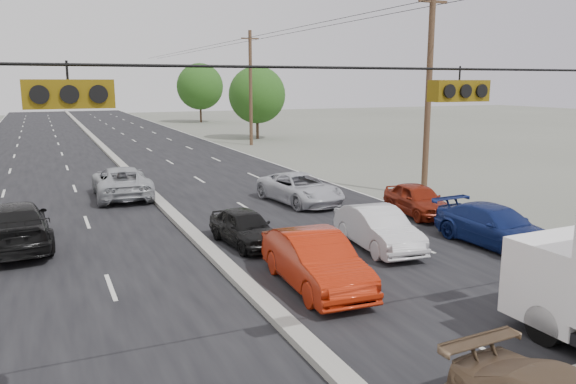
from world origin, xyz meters
The scene contains 15 objects.
road_surface centered at (0.00, 30.00, 0.00)m, with size 20.00×160.00×0.02m, color black.
center_median centered at (0.00, 30.00, 0.10)m, with size 0.50×160.00×0.20m, color gray.
utility_pole_right_b centered at (12.50, 15.00, 5.11)m, with size 1.60×0.30×10.00m.
utility_pole_right_c centered at (12.50, 40.00, 5.11)m, with size 1.60×0.30×10.00m.
traffic_signals centered at (1.40, 0.00, 5.49)m, with size 25.00×0.30×0.54m.
tree_right_mid centered at (15.00, 45.00, 4.34)m, with size 5.60×5.60×7.14m.
tree_right_far centered at (16.00, 70.00, 4.96)m, with size 6.40×6.40×8.16m.
red_sedan centered at (1.78, 5.72, 0.76)m, with size 1.62×4.63×1.53m, color #A8210A.
queue_car_a centered at (1.40, 10.40, 0.63)m, with size 1.49×3.70×1.26m, color black.
queue_car_b centered at (5.38, 8.17, 0.70)m, with size 1.48×4.25×1.40m, color silver.
queue_car_c centered at (6.05, 15.86, 0.69)m, with size 2.30×4.99×1.39m, color #BBBCC3.
queue_car_d centered at (9.26, 6.80, 0.69)m, with size 1.93×4.74×1.37m, color navy.
queue_car_e centered at (9.60, 11.63, 0.67)m, with size 1.58×3.94×1.34m, color maroon.
oncoming_near centered at (-5.92, 13.23, 0.79)m, with size 2.23×5.47×1.59m, color black.
oncoming_far centered at (-1.40, 20.58, 0.76)m, with size 2.53×5.50×1.53m, color #A6AAAE.
Camera 1 is at (-4.86, -7.43, 5.60)m, focal length 35.00 mm.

